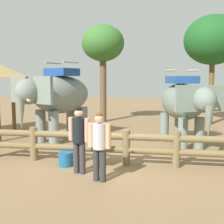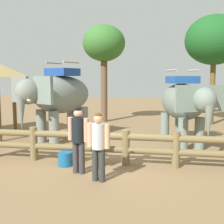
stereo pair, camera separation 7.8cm
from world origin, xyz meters
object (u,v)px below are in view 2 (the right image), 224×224
at_px(tree_far_left, 104,45).
at_px(tourist_woman_in_black, 98,142).
at_px(tree_back_center, 214,41).
at_px(log_fence, 102,144).
at_px(feed_bucket, 65,159).
at_px(elephant_center, 185,104).
at_px(tourist_man_in_blue, 78,135).
at_px(elephant_near_left, 59,97).

bearing_deg(tree_far_left, tourist_woman_in_black, -76.98).
distance_m(tree_far_left, tree_back_center, 6.16).
bearing_deg(tree_far_left, log_fence, -76.68).
relative_size(tourist_woman_in_black, feed_bucket, 4.09).
xyz_separation_m(elephant_center, tourist_woman_in_black, (-2.21, -4.16, -0.63)).
bearing_deg(feed_bucket, elephant_center, 42.35).
distance_m(log_fence, feed_bucket, 1.15).
height_order(log_fence, tourist_woman_in_black, tourist_woman_in_black).
distance_m(tourist_man_in_blue, tree_far_left, 9.92).
xyz_separation_m(log_fence, elephant_near_left, (-2.52, 2.73, 1.23)).
xyz_separation_m(tourist_man_in_blue, tree_back_center, (4.61, 9.44, 3.60)).
relative_size(elephant_center, feed_bucket, 8.11).
height_order(tourist_man_in_blue, tree_far_left, tree_far_left).
xyz_separation_m(elephant_near_left, tourist_woman_in_black, (2.81, -4.17, -0.83)).
distance_m(elephant_near_left, tourist_woman_in_black, 5.10).
bearing_deg(elephant_near_left, feed_bucket, -64.29).
xyz_separation_m(tourist_woman_in_black, tree_far_left, (-2.23, 9.63, 3.51)).
bearing_deg(tree_back_center, tourist_woman_in_black, -111.63).
bearing_deg(log_fence, tree_back_center, 63.54).
distance_m(log_fence, tourist_man_in_blue, 1.14).
height_order(elephant_near_left, tree_back_center, tree_back_center).
relative_size(elephant_near_left, tree_back_center, 0.64).
bearing_deg(tourist_man_in_blue, tree_far_left, 99.58).
bearing_deg(tree_back_center, tourist_man_in_blue, -116.00).
distance_m(tourist_woman_in_black, tree_back_center, 11.26).
bearing_deg(elephant_near_left, tree_back_center, 40.42).
height_order(elephant_near_left, elephant_center, elephant_near_left).
bearing_deg(tourist_man_in_blue, elephant_center, 52.05).
bearing_deg(feed_bucket, tourist_woman_in_black, -37.84).
distance_m(elephant_near_left, elephant_center, 5.02).
xyz_separation_m(elephant_near_left, elephant_center, (5.01, -0.01, -0.20)).
bearing_deg(tourist_man_in_blue, elephant_near_left, 119.83).
bearing_deg(tree_back_center, feed_bucket, -120.26).
relative_size(log_fence, tree_back_center, 1.25).
bearing_deg(feed_bucket, elephant_near_left, 115.71).
height_order(elephant_near_left, tree_far_left, tree_far_left).
distance_m(log_fence, elephant_center, 3.83).
distance_m(log_fence, elephant_near_left, 3.92).
bearing_deg(feed_bucket, log_fence, 24.44).
height_order(elephant_near_left, tourist_woman_in_black, elephant_near_left).
relative_size(elephant_near_left, tree_far_left, 0.68).
relative_size(log_fence, tourist_man_in_blue, 4.18).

